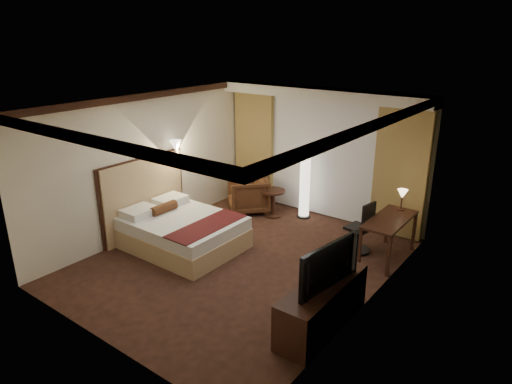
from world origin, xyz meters
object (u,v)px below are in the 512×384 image
Objects in this scene: side_table at (273,203)px; desk at (388,239)px; floor_lamp at (305,187)px; armchair at (248,193)px; dresser at (322,305)px; television at (323,261)px; bed at (183,232)px; office_chair at (359,226)px.

desk is at bearing -8.45° from side_table.
side_table is 0.77m from floor_lamp.
armchair is 4.30m from dresser.
bed is at bearing 88.27° from television.
floor_lamp is 1.39× the size of office_chair.
dresser is (0.58, -2.34, -0.16)m from office_chair.
television is (2.72, -2.79, 0.69)m from side_table.
floor_lamp reaches higher than armchair.
television is (0.02, -2.39, 0.60)m from desk.
television is (0.55, -2.34, 0.49)m from office_chair.
side_table is (0.44, 2.22, -0.00)m from bed.
bed is 3.63m from desk.
side_table is at bearing 178.17° from office_chair.
television reaches higher than office_chair.
television is (2.15, -3.14, 0.30)m from floor_lamp.
armchair is 0.87× the size of office_chair.
armchair is at bearing -159.37° from floor_lamp.
armchair is at bearing -177.51° from office_chair.
dresser is (2.75, -2.79, 0.03)m from side_table.
office_chair is at bearing -174.60° from desk.
bed is at bearing -101.24° from side_table.
floor_lamp reaches higher than television.
desk is 2.39m from dresser.
side_table is at bearing 134.51° from dresser.
armchair is (-0.15, 2.13, 0.13)m from bed.
desk is (3.14, 1.82, 0.08)m from bed.
bed is 1.56× the size of desk.
side_table is 0.35× the size of dresser.
office_chair is (2.76, -0.36, 0.06)m from armchair.
office_chair is 2.46m from television.
armchair is 0.62m from side_table.
floor_lamp reaches higher than dresser.
floor_lamp is at bearing 68.59° from bed.
office_chair is (1.60, -0.80, -0.19)m from floor_lamp.
bed is 1.21× the size of dresser.
television is at bearing -45.80° from side_table.
floor_lamp is (1.00, 2.56, 0.38)m from bed.
armchair is 0.66× the size of desk.
side_table is 0.43× the size of floor_lamp.
bed is at bearing -41.98° from armchair.
floor_lamp reaches higher than side_table.
armchair is at bearing -171.32° from side_table.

